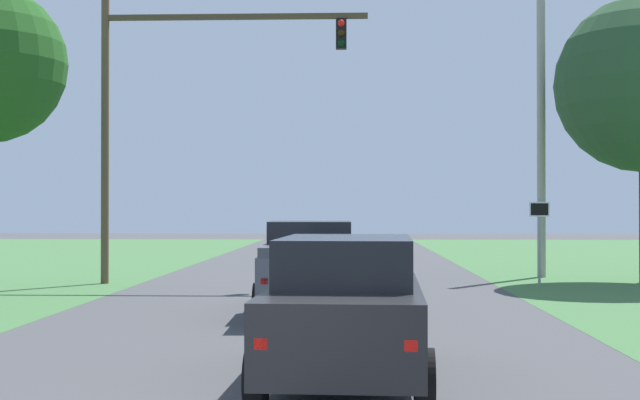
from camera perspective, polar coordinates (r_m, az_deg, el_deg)
The scene contains 6 objects.
ground_plane at distance 17.87m, azimuth -1.36°, elevation -7.92°, with size 120.00×120.00×0.00m, color #424244.
red_suv_near at distance 11.20m, azimuth 1.74°, elevation -7.15°, with size 2.27×4.52×1.91m.
pickup_truck_lead at distance 18.59m, azimuth -0.66°, elevation -4.47°, with size 2.29×5.31×2.01m.
traffic_light at distance 26.59m, azimuth -9.95°, elevation 6.88°, with size 8.12×0.40×8.70m.
keep_moving_sign at distance 26.43m, azimuth 14.39°, elevation -1.89°, with size 0.60×0.09×2.61m.
utility_pole_right at distance 29.50m, azimuth 14.51°, elevation 4.28°, with size 0.28×0.28×9.54m, color #9E998E.
Camera 1 is at (1.08, -7.22, 2.29)m, focal length 48.10 mm.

